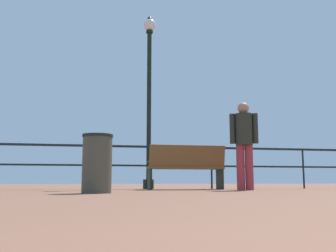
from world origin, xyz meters
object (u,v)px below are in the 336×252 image
Objects in this scene: person_by_bench at (244,139)px; trash_bin at (97,163)px; lamppost_center at (149,88)px; bench_near_left at (186,165)px.

person_by_bench is 2.04× the size of trash_bin.
lamppost_center is 2.79m from person_by_bench.
trash_bin is (-1.93, -2.25, -0.09)m from bench_near_left.
person_by_bench is 3.31m from trash_bin.
lamppost_center reaches higher than trash_bin.
bench_near_left is at bearing -53.06° from lamppost_center.
lamppost_center is at bearing 134.16° from person_by_bench.
person_by_bench is (1.00, -0.82, 0.49)m from bench_near_left.
lamppost_center is 4.91× the size of trash_bin.
trash_bin is at bearing -154.05° from person_by_bench.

